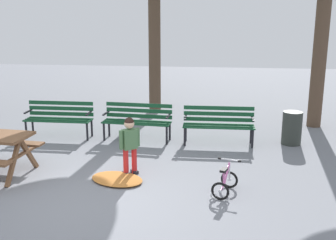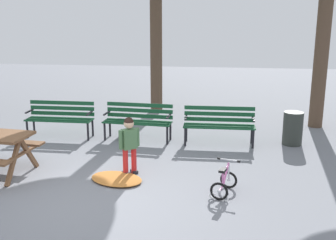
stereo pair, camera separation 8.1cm
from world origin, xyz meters
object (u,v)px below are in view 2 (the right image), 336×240
at_px(kids_bicycle, 224,183).
at_px(trash_bin, 293,128).
at_px(child_standing, 129,141).
at_px(park_bench_far_left, 61,116).
at_px(park_bench_right, 219,122).
at_px(park_bench_left, 138,118).

bearing_deg(kids_bicycle, trash_bin, 62.53).
bearing_deg(child_standing, park_bench_far_left, 135.14).
bearing_deg(trash_bin, park_bench_far_left, -179.07).
distance_m(park_bench_right, child_standing, 2.64).
bearing_deg(trash_bin, park_bench_right, -173.80).
relative_size(child_standing, trash_bin, 1.43).
distance_m(park_bench_far_left, park_bench_right, 3.80).
xyz_separation_m(park_bench_right, trash_bin, (1.66, 0.18, -0.13)).
bearing_deg(trash_bin, park_bench_left, -178.68).
xyz_separation_m(park_bench_far_left, trash_bin, (5.45, 0.09, -0.13)).
height_order(park_bench_left, child_standing, child_standing).
relative_size(park_bench_left, kids_bicycle, 2.61).
xyz_separation_m(park_bench_left, trash_bin, (3.55, 0.08, -0.13)).
bearing_deg(park_bench_right, park_bench_left, 177.02).
relative_size(park_bench_right, kids_bicycle, 2.58).
relative_size(park_bench_right, child_standing, 1.49).
distance_m(park_bench_far_left, kids_bicycle, 4.86).
relative_size(park_bench_far_left, child_standing, 1.48).
height_order(park_bench_left, park_bench_right, same).
xyz_separation_m(park_bench_left, park_bench_right, (1.89, -0.10, 0.00)).
bearing_deg(park_bench_right, trash_bin, 6.20).
bearing_deg(child_standing, trash_bin, 35.06).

